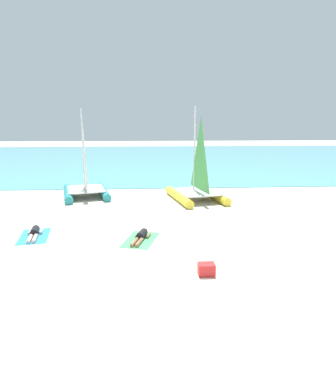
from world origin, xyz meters
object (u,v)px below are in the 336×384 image
Objects in this scene: sunbather_right at (141,236)px; sailboat_yellow at (197,187)px; sunbather_left at (34,233)px; towel_right at (140,240)px; cooler_box at (206,269)px; towel_left at (34,236)px; sailboat_teal at (86,184)px.

sailboat_yellow is at bearing 79.55° from sunbather_right.
towel_right is (4.26, -0.74, -0.13)m from sunbather_left.
sunbather_left is at bearing -154.12° from sailboat_yellow.
towel_left is at bearing 148.98° from cooler_box.
sailboat_yellow reaches higher than sailboat_teal.
sunbather_right is (3.50, -7.72, -0.65)m from sailboat_teal.
sailboat_teal is 2.76× the size of towel_left.
sailboat_yellow is at bearing 38.07° from towel_left.
towel_left and towel_right have the same top height.
towel_left is at bearing -110.58° from sailboat_teal.
cooler_box is (6.27, -3.77, 0.17)m from towel_left.
towel_right is at bearing -19.84° from sunbather_left.
sunbather_right is (4.27, -0.61, 0.13)m from towel_left.
sunbather_right is 3.10× the size of cooler_box.
sunbather_right is (0.02, 0.06, 0.13)m from towel_right.
cooler_box is at bearing -41.99° from sunbather_right.
sunbather_left is 7.36m from cooler_box.
sailboat_teal reaches higher than cooler_box.
sunbather_right is at bearing -127.92° from sailboat_yellow.
sailboat_yellow is 9.65m from cooler_box.
sailboat_yellow is 7.24m from towel_right.
cooler_box is at bearing -56.86° from towel_right.
sailboat_teal is at bearing 73.70° from sunbather_left.
sailboat_teal is 0.98× the size of sailboat_yellow.
towel_right is 0.14m from sunbather_right.
sunbather_left is (-7.41, -5.73, -0.67)m from sailboat_yellow.
sunbather_left is at bearing -110.73° from sailboat_teal.
sunbather_right is at bearing -18.96° from sunbather_left.
sailboat_teal is 8.56m from towel_right.
sunbather_right is 3.74m from cooler_box.
towel_left is 4.31m from sunbather_right.
towel_right is at bearing -80.33° from sailboat_teal.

